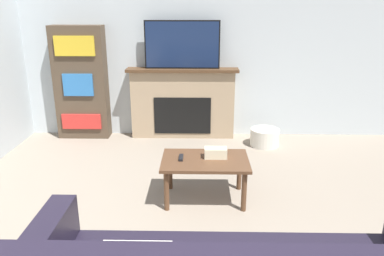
# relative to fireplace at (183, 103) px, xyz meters

# --- Properties ---
(wall_back) EXTENTS (5.98, 0.06, 2.70)m
(wall_back) POSITION_rel_fireplace_xyz_m (0.19, 0.14, 0.84)
(wall_back) COLOR silver
(wall_back) RESTS_ON ground_plane
(fireplace) EXTENTS (1.59, 0.28, 1.02)m
(fireplace) POSITION_rel_fireplace_xyz_m (0.00, 0.00, 0.00)
(fireplace) COLOR tan
(fireplace) RESTS_ON ground_plane
(tv) EXTENTS (1.05, 0.03, 0.66)m
(tv) POSITION_rel_fireplace_xyz_m (0.00, -0.02, 0.83)
(tv) COLOR black
(tv) RESTS_ON fireplace
(coffee_table) EXTENTS (0.85, 0.56, 0.43)m
(coffee_table) POSITION_rel_fireplace_xyz_m (0.30, -1.90, -0.14)
(coffee_table) COLOR brown
(coffee_table) RESTS_ON ground_plane
(tissue_box) EXTENTS (0.22, 0.12, 0.10)m
(tissue_box) POSITION_rel_fireplace_xyz_m (0.41, -1.86, -0.03)
(tissue_box) COLOR beige
(tissue_box) RESTS_ON coffee_table
(remote_control) EXTENTS (0.04, 0.15, 0.02)m
(remote_control) POSITION_rel_fireplace_xyz_m (0.07, -1.89, -0.07)
(remote_control) COLOR black
(remote_control) RESTS_ON coffee_table
(bookshelf) EXTENTS (0.73, 0.29, 1.61)m
(bookshelf) POSITION_rel_fireplace_xyz_m (-1.46, -0.02, 0.29)
(bookshelf) COLOR #4C3D2D
(bookshelf) RESTS_ON ground_plane
(storage_basket) EXTENTS (0.40, 0.40, 0.24)m
(storage_basket) POSITION_rel_fireplace_xyz_m (1.15, -0.37, -0.39)
(storage_basket) COLOR silver
(storage_basket) RESTS_ON ground_plane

